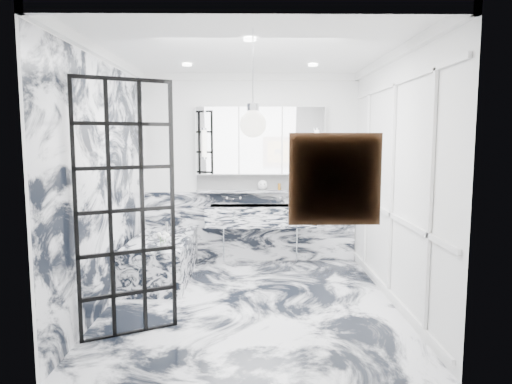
{
  "coord_description": "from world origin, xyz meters",
  "views": [
    {
      "loc": [
        0.01,
        -5.04,
        1.85
      ],
      "look_at": [
        0.07,
        0.5,
        1.2
      ],
      "focal_mm": 32.0,
      "sensor_mm": 36.0,
      "label": 1
    }
  ],
  "objects_px": {
    "crittall_door": "(126,210)",
    "mirror_cabinet": "(260,141)",
    "bathtub": "(162,258)",
    "trough_sink": "(261,216)"
  },
  "relations": [
    {
      "from": "mirror_cabinet",
      "to": "bathtub",
      "type": "height_order",
      "value": "mirror_cabinet"
    },
    {
      "from": "crittall_door",
      "to": "mirror_cabinet",
      "type": "relative_size",
      "value": 1.25
    },
    {
      "from": "trough_sink",
      "to": "bathtub",
      "type": "distance_m",
      "value": 1.55
    },
    {
      "from": "mirror_cabinet",
      "to": "crittall_door",
      "type": "bearing_deg",
      "value": -116.68
    },
    {
      "from": "crittall_door",
      "to": "mirror_cabinet",
      "type": "distance_m",
      "value": 2.95
    },
    {
      "from": "crittall_door",
      "to": "bathtub",
      "type": "distance_m",
      "value": 1.97
    },
    {
      "from": "trough_sink",
      "to": "mirror_cabinet",
      "type": "bearing_deg",
      "value": 90.0
    },
    {
      "from": "bathtub",
      "to": "trough_sink",
      "type": "bearing_deg",
      "value": 26.48
    },
    {
      "from": "crittall_door",
      "to": "trough_sink",
      "type": "distance_m",
      "value": 2.77
    },
    {
      "from": "trough_sink",
      "to": "mirror_cabinet",
      "type": "relative_size",
      "value": 0.84
    }
  ]
}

